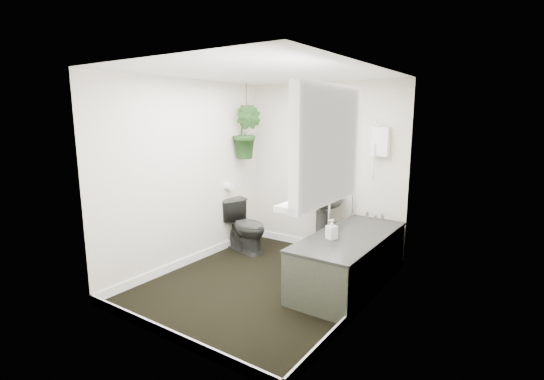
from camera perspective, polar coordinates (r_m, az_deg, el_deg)
The scene contains 22 objects.
floor at distance 4.59m, azimuth -1.09°, elevation -13.42°, with size 2.30×2.80×0.02m, color black.
ceiling at distance 4.20m, azimuth -1.20°, elevation 16.79°, with size 2.30×2.80×0.02m, color white.
wall_back at distance 5.44m, azimuth 7.51°, elevation 3.10°, with size 2.30×0.02×2.30m, color beige.
wall_front at distance 3.22m, azimuth -15.84°, elevation -2.57°, with size 2.30×0.02×2.30m, color beige.
wall_left at distance 5.00m, azimuth -12.06°, elevation 2.27°, with size 0.02×2.80×2.30m, color beige.
wall_right at distance 3.70m, azimuth 13.65°, elevation -0.74°, with size 0.02×2.80×2.30m, color beige.
skirting at distance 4.56m, azimuth -1.09°, elevation -12.74°, with size 2.30×2.80×0.10m, color white.
bathtub at distance 4.52m, azimuth 11.12°, elevation -9.90°, with size 0.72×1.72×0.58m, color black, non-canonical shape.
bath_screen at distance 4.85m, azimuth 10.26°, elevation 3.63°, with size 0.04×0.72×1.40m, color silver, non-canonical shape.
shower_box at distance 5.03m, azimuth 15.47°, elevation 6.76°, with size 0.20×0.10×0.35m, color white.
oval_mirror at distance 5.30m, azimuth 8.86°, elevation 6.67°, with size 0.46×0.03×0.62m, color beige.
wall_sconce at distance 5.49m, azimuth 5.00°, elevation 5.84°, with size 0.04×0.04×0.22m, color black.
toilet_roll_holder at distance 5.50m, azimuth -6.26°, elevation 0.57°, with size 0.11×0.11×0.11m, color white.
window_recess at distance 3.03m, azimuth 8.07°, elevation 6.49°, with size 0.08×1.00×0.90m, color white.
window_sill at distance 3.12m, azimuth 6.71°, elevation -1.17°, with size 0.18×1.00×0.04m, color white.
window_blinds at distance 3.05m, azimuth 7.31°, elevation 6.53°, with size 0.01×0.86×0.76m, color white.
toilet at distance 5.49m, azimuth -3.89°, elevation -5.22°, with size 0.40×0.70×0.71m, color black.
pedestal_sink at distance 5.24m, azimuth 7.25°, elevation -5.01°, with size 0.53×0.45×0.90m, color black, non-canonical shape.
sill_plant at distance 3.38m, azimuth 8.38°, elevation 2.28°, with size 0.23×0.20×0.26m, color black.
hanging_plant at distance 5.53m, azimuth -3.68°, elevation 8.33°, with size 0.41×0.33×0.74m, color black.
soap_bottle at distance 4.22m, azimuth 8.64°, elevation -5.64°, with size 0.10×0.10×0.21m, color #362D2B.
hanging_pot at distance 5.52m, azimuth -3.72°, elevation 11.53°, with size 0.16×0.16×0.12m, color #393022.
Camera 1 is at (2.42, -3.41, 1.87)m, focal length 26.00 mm.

